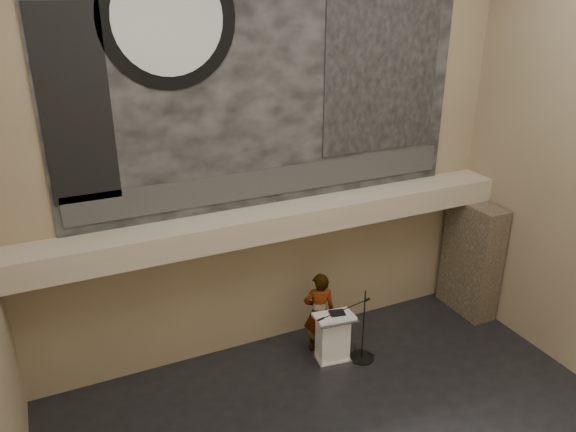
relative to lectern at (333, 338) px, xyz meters
name	(u,v)px	position (x,y,z in m)	size (l,w,h in m)	color
wall_back	(271,151)	(-0.79, 1.27, 3.70)	(10.00, 0.02, 8.50)	#867555
soffit	(279,221)	(-0.79, 0.87, 2.40)	(10.00, 0.80, 0.50)	tan
sprinkler_left	(202,250)	(-2.39, 0.82, 2.12)	(0.04, 0.04, 0.06)	#B2893D
sprinkler_right	(363,219)	(1.11, 0.82, 2.12)	(0.04, 0.04, 0.06)	#B2893D
banner	(270,74)	(-0.79, 1.24, 5.15)	(8.00, 0.05, 5.00)	black
banner_text_strip	(272,182)	(-0.79, 1.20, 3.10)	(7.76, 0.02, 0.55)	#2B2B2B
banner_clock_rim	(168,19)	(-2.59, 1.20, 6.15)	(2.30, 2.30, 0.02)	black
banner_clock_face	(168,19)	(-2.59, 1.18, 6.15)	(1.84, 1.84, 0.02)	silver
banner_building_print	(383,61)	(1.61, 1.20, 5.25)	(2.60, 0.02, 3.60)	black
banner_brick_print	(75,107)	(-4.19, 1.20, 4.85)	(1.10, 0.02, 3.20)	black
stone_pier	(471,258)	(3.86, 0.42, 0.80)	(0.60, 1.40, 2.70)	#3E3326
lectern	(333,338)	(0.00, 0.00, 0.00)	(0.84, 0.65, 1.14)	silver
binder	(337,313)	(0.08, -0.01, 0.56)	(0.30, 0.24, 0.04)	black
papers	(327,318)	(-0.18, -0.07, 0.55)	(0.22, 0.30, 0.01)	white
speaker_person	(319,312)	(-0.07, 0.47, 0.35)	(0.66, 0.43, 1.81)	silver
mic_stand	(361,349)	(0.55, -0.21, -0.32)	(1.43, 0.52, 1.61)	black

